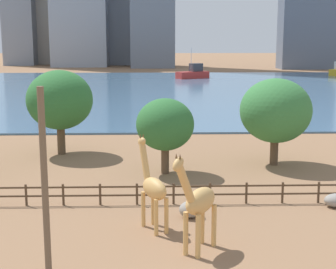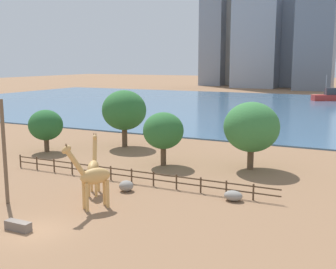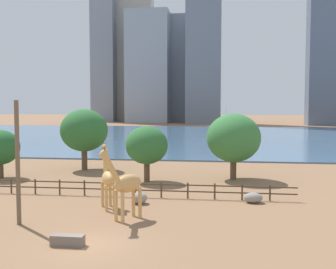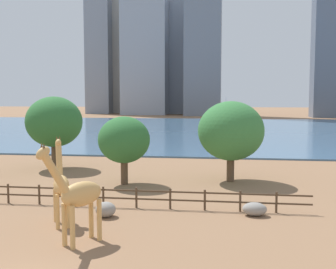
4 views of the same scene
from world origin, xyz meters
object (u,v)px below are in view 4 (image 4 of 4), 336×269
at_px(tree_right_tall, 124,140).
at_px(boat_ferry, 228,118).
at_px(boulder_near_fence, 106,209).
at_px(tree_left_small, 231,131).
at_px(giraffe_companion, 61,184).
at_px(tree_center_broad, 54,122).
at_px(giraffe_tall, 78,195).
at_px(boulder_by_pole, 255,209).

xyz_separation_m(tree_right_tall, boat_ferry, (8.58, 82.53, -2.25)).
height_order(boulder_near_fence, tree_left_small, tree_left_small).
xyz_separation_m(boulder_near_fence, boat_ferry, (7.45, 91.80, 0.90)).
height_order(giraffe_companion, tree_left_small, tree_left_small).
distance_m(tree_center_broad, tree_right_tall, 10.83).
distance_m(giraffe_tall, boat_ferry, 96.73).
bearing_deg(boulder_near_fence, tree_right_tall, 96.97).
bearing_deg(boulder_by_pole, boulder_near_fence, -170.47).
relative_size(boulder_by_pole, tree_right_tall, 0.26).
relative_size(tree_center_broad, tree_right_tall, 1.29).
bearing_deg(tree_right_tall, giraffe_companion, -94.67).
height_order(tree_center_broad, boat_ferry, tree_center_broad).
bearing_deg(tree_left_small, boat_ferry, 89.95).
xyz_separation_m(giraffe_tall, tree_left_small, (7.35, 16.23, 1.81)).
relative_size(boulder_near_fence, tree_left_small, 0.18).
bearing_deg(boat_ferry, boulder_by_pole, 61.44).
relative_size(giraffe_tall, boat_ferry, 0.63).
xyz_separation_m(tree_right_tall, tree_left_small, (8.51, 2.31, 0.63)).
bearing_deg(tree_center_broad, boulder_near_fence, -58.26).
distance_m(giraffe_tall, giraffe_companion, 3.63).
relative_size(tree_left_small, boat_ferry, 0.84).
distance_m(boulder_near_fence, tree_left_small, 14.25).
xyz_separation_m(giraffe_companion, tree_right_tall, (0.89, 10.92, 1.36)).
bearing_deg(giraffe_companion, boulder_by_pole, -100.82).
height_order(giraffe_tall, tree_left_small, tree_left_small).
relative_size(boulder_by_pole, boat_ferry, 0.18).
bearing_deg(boat_ferry, giraffe_tall, 56.24).
bearing_deg(tree_center_broad, giraffe_tall, -64.39).
bearing_deg(tree_right_tall, giraffe_tall, -85.23).
xyz_separation_m(boulder_by_pole, tree_right_tall, (-9.84, 7.81, 3.20)).
xyz_separation_m(boulder_by_pole, tree_left_small, (-1.33, 10.12, 3.83)).
relative_size(giraffe_companion, tree_right_tall, 0.88).
relative_size(tree_right_tall, boat_ferry, 0.69).
distance_m(boulder_by_pole, boat_ferry, 90.35).
bearing_deg(boulder_by_pole, tree_left_small, 97.49).
bearing_deg(giraffe_companion, boat_ferry, -32.80).
distance_m(giraffe_tall, tree_right_tall, 14.01).
relative_size(boulder_near_fence, boulder_by_pole, 0.83).
bearing_deg(boulder_near_fence, tree_left_small, 57.50).
distance_m(giraffe_tall, boulder_near_fence, 5.05).
bearing_deg(boulder_near_fence, giraffe_companion, -140.76).
relative_size(boulder_by_pole, tree_center_broad, 0.20).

